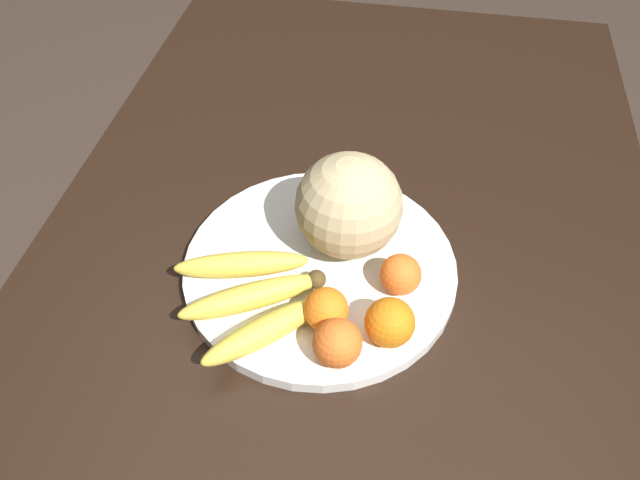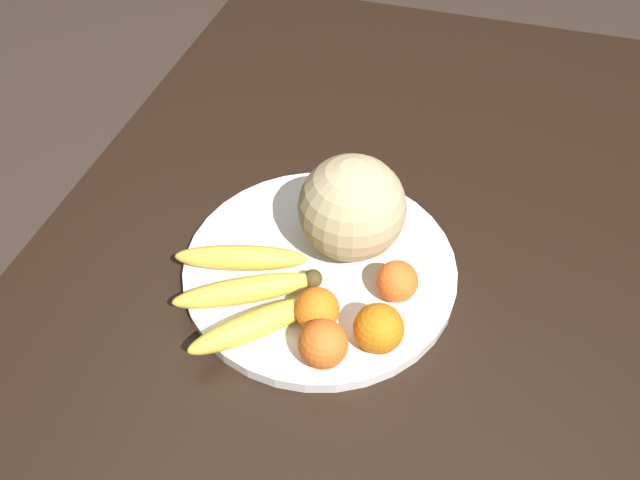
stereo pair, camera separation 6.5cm
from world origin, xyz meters
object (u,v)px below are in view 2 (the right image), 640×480
Objects in this scene: orange_mid_center at (317,309)px; fruit_bowl at (320,267)px; banana_bunch at (248,290)px; kitchen_table at (342,304)px; produce_tag at (338,330)px; orange_front_left at (379,328)px; orange_back_left at (323,344)px; melon at (353,208)px; orange_front_right at (397,281)px.

fruit_bowl is at bearing 14.46° from orange_mid_center.
kitchen_table is at bearing -166.60° from banana_bunch.
orange_mid_center reaches higher than produce_tag.
produce_tag is at bearing 85.79° from orange_front_left.
orange_front_left is 0.06m from produce_tag.
fruit_bowl is 6.26× the size of orange_back_left.
melon reaches higher than orange_mid_center.
orange_back_left is at bearing 124.25° from orange_front_left.
banana_bunch is at bearing 49.48° from produce_tag.
orange_back_left is at bearing 151.78° from orange_front_right.
banana_bunch is at bearing 139.33° from fruit_bowl.
orange_mid_center is at bearing 176.64° from kitchen_table.
orange_back_left is (-0.16, -0.02, 0.13)m from kitchen_table.
banana_bunch is 4.02× the size of orange_front_right.
fruit_bowl is 0.16m from orange_front_left.
orange_front_right is (-0.03, -0.08, 0.13)m from kitchen_table.
orange_mid_center is at bearing 24.63° from orange_back_left.
orange_front_left reaches higher than kitchen_table.
orange_front_right reaches higher than banana_bunch.
orange_front_left reaches higher than orange_front_right.
kitchen_table is at bearing 178.80° from melon.
orange_mid_center is (0.01, 0.08, -0.00)m from orange_front_left.
orange_back_left is 0.66× the size of produce_tag.
produce_tag is (-0.02, -0.13, -0.02)m from banana_bunch.
orange_front_right is 0.12m from orange_mid_center.
orange_front_left reaches higher than fruit_bowl.
fruit_bowl is at bearing 145.19° from melon.
fruit_bowl is 0.12m from orange_front_right.
melon is 2.33× the size of orange_front_left.
kitchen_table is 0.19m from banana_bunch.
orange_mid_center is at bearing 84.49° from orange_front_left.
melon is at bearing -157.70° from banana_bunch.
melon is at bearing -34.81° from fruit_bowl.
melon is at bearing 49.02° from orange_front_right.
orange_front_left is 1.13× the size of orange_front_right.
fruit_bowl is 0.12m from produce_tag.
orange_front_right is at bearing -49.83° from orange_mid_center.
orange_front_right is (-0.07, -0.08, -0.05)m from melon.
orange_front_left is at bearing -134.71° from fruit_bowl.
banana_bunch is (-0.09, 0.08, 0.03)m from fruit_bowl.
kitchen_table is 0.16m from produce_tag.
orange_front_left is 1.10× the size of orange_mid_center.
melon reaches higher than banana_bunch.
orange_back_left is (-0.15, -0.05, 0.04)m from fruit_bowl.
melon is at bearing -1.20° from kitchen_table.
orange_mid_center is at bearing -165.54° from fruit_bowl.
orange_back_left is at bearing 124.71° from banana_bunch.
orange_front_right is 0.97× the size of orange_mid_center.
orange_back_left reaches higher than orange_front_right.
melon is at bearing -2.82° from orange_mid_center.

